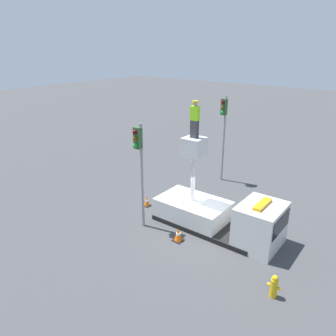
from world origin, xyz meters
TOP-DOWN VIEW (x-y plane):
  - ground_plane at (0.00, 0.00)m, footprint 120.00×120.00m
  - bucket_truck at (0.60, 0.00)m, footprint 6.33×2.33m
  - worker at (-0.96, 0.00)m, footprint 0.40×0.26m
  - traffic_light_pole at (-2.64, -2.05)m, footprint 0.34×0.57m
  - traffic_light_across at (-2.45, 5.72)m, footprint 0.34×0.57m
  - fire_hydrant at (4.46, -2.79)m, footprint 0.50×0.26m
  - traffic_cone_rear at (-3.91, -0.17)m, footprint 0.39×0.39m
  - traffic_cone_curbside at (-0.42, -1.95)m, footprint 0.48×0.48m

SIDE VIEW (x-z plane):
  - ground_plane at x=0.00m, z-range 0.00..0.00m
  - traffic_cone_rear at x=-3.91m, z-range -0.02..0.58m
  - traffic_cone_curbside at x=-0.42m, z-range -0.02..0.63m
  - fire_hydrant at x=4.46m, z-range -0.01..0.92m
  - bucket_truck at x=0.60m, z-range -1.41..3.08m
  - traffic_light_pole at x=-2.64m, z-range 1.10..6.41m
  - traffic_light_across at x=-2.45m, z-range 1.16..6.80m
  - worker at x=-0.96m, z-range 4.50..6.24m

